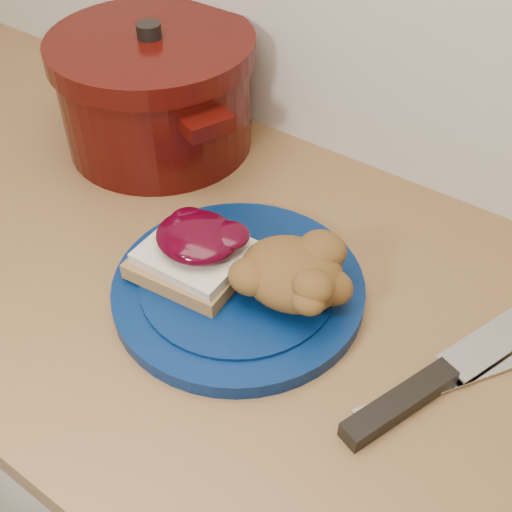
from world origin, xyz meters
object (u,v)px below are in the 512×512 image
Objects in this scene: pepper_grinder at (106,79)px; plate at (239,288)px; dutch_oven at (156,92)px; butter_knife at (440,387)px; chef_knife at (436,379)px.

plate is at bearing -25.31° from pepper_grinder.
pepper_grinder is (-0.10, -0.00, -0.01)m from dutch_oven.
butter_knife is at bearing -18.08° from dutch_oven.
dutch_oven is (-0.52, 0.17, 0.08)m from butter_knife.
plate is 0.78× the size of dutch_oven.
dutch_oven is at bearing 146.92° from plate.
chef_knife reaches higher than plate.
pepper_grinder is at bearing -178.27° from dutch_oven.
pepper_grinder is (-0.38, 0.18, 0.06)m from plate.
butter_knife is (0.01, -0.00, -0.01)m from chef_knife.
dutch_oven is at bearing 1.73° from pepper_grinder.
plate is at bearing 113.12° from chef_knife.
pepper_grinder is at bearing 154.69° from plate.
butter_knife is 0.64m from pepper_grinder.
pepper_grinder reaches higher than plate.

